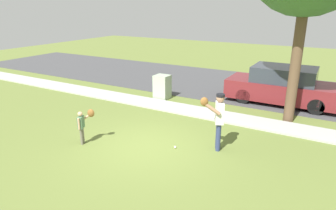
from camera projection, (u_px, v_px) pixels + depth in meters
ground_plane at (193, 113)px, 12.06m from camera, size 48.00×48.00×0.00m
sidewalk_strip at (195, 111)px, 12.13m from camera, size 36.00×1.20×0.06m
road_surface at (233, 85)px, 16.25m from camera, size 36.00×6.80×0.02m
person_adult at (218, 116)px, 8.63m from camera, size 0.64×0.82×1.74m
person_child at (83, 122)px, 9.16m from camera, size 0.44×0.55×1.11m
baseball at (175, 147)px, 9.03m from camera, size 0.07×0.07×0.07m
utility_cabinet at (162, 87)px, 13.76m from camera, size 0.67×0.61×1.10m
parked_suv_maroon at (283, 86)px, 12.96m from camera, size 4.70×1.90×1.63m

